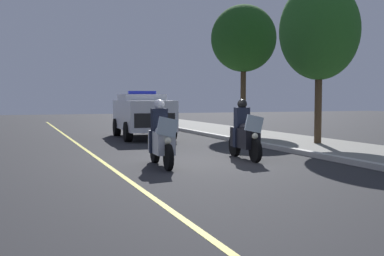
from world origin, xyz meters
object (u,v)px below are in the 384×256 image
police_motorcycle_lead_left (161,139)px  police_motorcycle_lead_right (244,135)px  tree_mid_block (319,31)px  tree_far_back (244,39)px  cyclist_background (150,115)px  police_suv (142,114)px

police_motorcycle_lead_left → police_motorcycle_lead_right: same height
tree_mid_block → tree_far_back: bearing=178.7°
cyclist_background → tree_mid_block: tree_mid_block is taller
police_suv → tree_mid_block: size_ratio=0.85×
cyclist_background → tree_mid_block: bearing=18.8°
cyclist_background → tree_mid_block: (10.32, 3.52, 3.32)m
police_suv → tree_far_back: bearing=100.0°
police_motorcycle_lead_right → police_suv: bearing=-173.5°
cyclist_background → tree_far_back: 6.54m
police_suv → tree_far_back: 6.46m
police_suv → tree_far_back: tree_far_back is taller
cyclist_background → tree_far_back: (3.88, 3.67, 3.78)m
police_suv → tree_mid_block: 8.16m
police_suv → tree_mid_block: (5.50, 5.17, 3.10)m
police_motorcycle_lead_right → police_suv: 8.11m
police_motorcycle_lead_right → tree_far_back: 10.74m
police_motorcycle_lead_left → police_motorcycle_lead_right: (-0.56, 2.65, 0.00)m
police_suv → tree_far_back: (-0.93, 5.32, 3.55)m
tree_far_back → cyclist_background: bearing=-136.6°
police_motorcycle_lead_right → tree_far_back: size_ratio=0.35×
police_motorcycle_lead_right → police_motorcycle_lead_left: bearing=-78.0°
police_motorcycle_lead_left → tree_mid_block: bearing=114.2°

